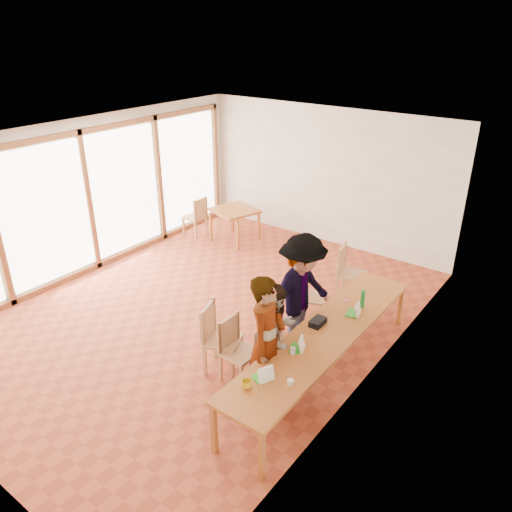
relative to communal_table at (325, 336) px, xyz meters
The scene contains 24 objects.
ground 2.61m from the communal_table, behind, with size 8.00×8.00×0.00m, color #A64628.
wall_back 5.03m from the communal_table, 120.22° to the left, with size 6.00×0.10×3.00m, color white.
wall_right 0.99m from the communal_table, 30.32° to the left, with size 0.10×8.00×3.00m, color white.
window_wall 5.53m from the communal_table, behind, with size 0.10×8.00×3.00m, color white.
ceiling 3.42m from the communal_table, behind, with size 6.00×8.00×0.04m, color white.
communal_table is the anchor object (origin of this frame).
side_table 5.08m from the communal_table, 143.02° to the left, with size 0.90×0.90×0.75m.
chair_near 1.26m from the communal_table, 143.97° to the right, with size 0.46×0.46×0.50m.
chair_mid 1.54m from the communal_table, 151.70° to the right, with size 0.61×0.61×0.55m.
chair_far 1.52m from the communal_table, 129.74° to the left, with size 0.56×0.56×0.50m.
chair_empty 2.40m from the communal_table, 110.18° to the left, with size 0.54×0.54×0.53m.
chair_spare 5.61m from the communal_table, 150.85° to the left, with size 0.44×0.44×0.50m.
person_near 0.94m from the communal_table, 115.08° to the right, with size 0.67×0.44×1.83m, color gray.
person_mid 0.69m from the communal_table, 135.06° to the right, with size 0.75×0.58×1.54m, color gray.
person_far 0.79m from the communal_table, 148.11° to the left, with size 1.23×0.71×1.90m, color gray.
laptop_near 1.29m from the communal_table, 94.58° to the right, with size 0.26×0.27×0.19m.
laptop_mid 0.56m from the communal_table, 99.29° to the right, with size 0.24×0.25×0.18m.
laptop_far 0.68m from the communal_table, 80.64° to the left, with size 0.22×0.24×0.18m.
yellow_mug 1.54m from the communal_table, 96.57° to the right, with size 0.13×0.13×0.10m, color gold.
green_bottle 0.94m from the communal_table, 83.58° to the left, with size 0.07×0.07×0.28m, color #1A762E.
clear_glass 0.68m from the communal_table, 98.89° to the right, with size 0.07×0.07×0.09m, color silver.
condiment_cup 1.19m from the communal_table, 80.48° to the right, with size 0.08×0.08×0.06m, color white.
pink_phone 0.93m from the communal_table, 99.74° to the left, with size 0.05×0.10×0.01m, color #C84558.
black_pouch 0.23m from the communal_table, 149.96° to the left, with size 0.16×0.26×0.09m, color black.
Camera 1 is at (5.14, -5.42, 4.62)m, focal length 35.00 mm.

